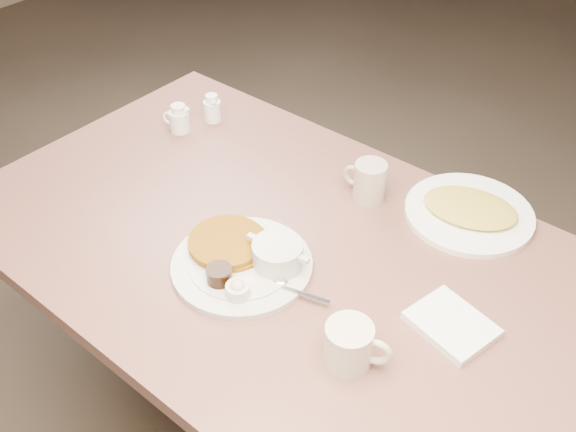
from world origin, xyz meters
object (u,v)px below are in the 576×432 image
Objects in this scene: main_plate at (246,258)px; creamer_right at (212,109)px; coffee_mug_far at (369,181)px; creamer_left at (179,119)px; hash_plate at (469,211)px; coffee_mug_near at (350,345)px; diner_table at (283,296)px.

creamer_right is at bearing 141.43° from main_plate.
creamer_right reaches higher than main_plate.
coffee_mug_far is 0.58m from creamer_left.
coffee_mug_far is at bearing -1.85° from creamer_right.
main_plate reaches higher than hash_plate.
main_plate is at bearing 168.39° from coffee_mug_near.
creamer_right is (-0.80, 0.45, -0.01)m from coffee_mug_near.
main_plate is 0.54m from hash_plate.
diner_table is 18.75× the size of creamer_left.
hash_plate is at bearing 52.43° from diner_table.
coffee_mug_far reaches higher than coffee_mug_near.
diner_table is 10.92× the size of coffee_mug_near.
coffee_mug_near is 0.37× the size of hash_plate.
hash_plate is at bearing 5.83° from creamer_right.
diner_table is 0.60m from creamer_right.
hash_plate reaches higher than diner_table.
main_plate is 0.32m from coffee_mug_near.
coffee_mug_near is 0.50m from coffee_mug_far.
hash_plate is (-0.03, 0.53, -0.03)m from coffee_mug_near.
hash_plate is at bearing 93.00° from coffee_mug_near.
hash_plate is (0.22, 0.10, -0.04)m from coffee_mug_far.
coffee_mug_far reaches higher than hash_plate.
creamer_left is 1.00× the size of creamer_right.
coffee_mug_near is at bearing -59.67° from coffee_mug_far.
coffee_mug_near reaches higher than diner_table.
main_plate is 0.58m from creamer_left.
diner_table is at bearing -18.97° from creamer_left.
coffee_mug_far reaches higher than diner_table.
coffee_mug_far is 0.25m from hash_plate.
hash_plate is (0.80, 0.18, -0.02)m from creamer_left.
creamer_left is (-0.58, -0.08, -0.01)m from coffee_mug_far.
main_plate is at bearing -38.57° from creamer_right.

